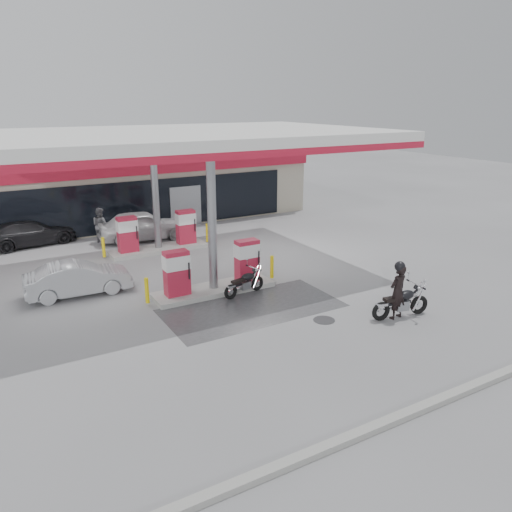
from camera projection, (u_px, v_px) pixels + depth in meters
The scene contains 16 objects.
ground at pixel (240, 311), 16.65m from camera, with size 90.00×90.00×0.00m, color gray.
wet_patch at pixel (253, 308), 16.89m from camera, with size 6.00×3.00×0.00m, color #4C4C4F.
drain_cover at pixel (324, 320), 15.95m from camera, with size 0.70×0.70×0.01m, color #38383A.
kerb at pixel (391, 421), 10.84m from camera, with size 28.00×0.25×0.15m, color gray.
store_building at pixel (111, 184), 29.22m from camera, with size 22.00×8.22×4.00m.
canopy at pixel (177, 140), 19.20m from camera, with size 16.00×10.02×5.51m.
pump_island_near at pixel (213, 274), 18.09m from camera, with size 5.14×1.30×1.78m.
pump_island_far at pixel (158, 236), 23.05m from camera, with size 5.14×1.30×1.78m.
main_motorcycle at pixel (402, 303), 16.05m from camera, with size 2.11×0.83×1.08m.
biker_main at pixel (398, 292), 15.85m from camera, with size 0.66×0.43×1.81m, color black.
parked_motorcycle at pixel (245, 284), 17.94m from camera, with size 1.81×0.70×0.94m.
sedan_white at pixel (143, 225), 24.85m from camera, with size 1.77×4.39×1.50m, color silver.
attendant at pixel (100, 225), 24.39m from camera, with size 0.84×0.66×1.73m, color #555459.
hatchback_silver at pixel (78, 279), 17.89m from camera, with size 1.28×3.67×1.21m, color #A9ACB1.
parked_car_left at pixel (29, 233), 23.96m from camera, with size 1.77×4.35×1.26m, color black.
parked_car_right at pixel (196, 205), 30.17m from camera, with size 2.13×4.61×1.28m, color #5D141C.
Camera 1 is at (-7.18, -13.56, 6.75)m, focal length 35.00 mm.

